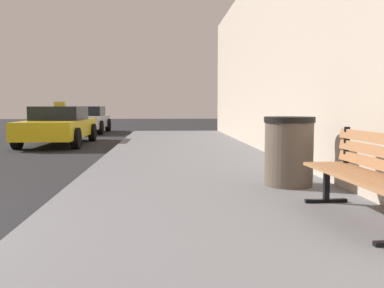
{
  "coord_description": "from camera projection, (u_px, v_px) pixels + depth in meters",
  "views": [
    {
      "loc": [
        3.39,
        -3.58,
        1.28
      ],
      "look_at": [
        3.88,
        4.0,
        0.6
      ],
      "focal_mm": 39.72,
      "sensor_mm": 36.0,
      "label": 1
    }
  ],
  "objects": [
    {
      "name": "car_white",
      "position": [
        87.0,
        119.0,
        20.32
      ],
      "size": [
        1.93,
        4.12,
        1.27
      ],
      "rotation": [
        0.0,
        0.0,
        3.14
      ],
      "color": "white",
      "rests_on": "ground_plane"
    },
    {
      "name": "trash_bin",
      "position": [
        289.0,
        151.0,
        6.03
      ],
      "size": [
        0.71,
        0.71,
        0.98
      ],
      "color": "brown",
      "rests_on": "sidewalk"
    },
    {
      "name": "car_yellow",
      "position": [
        59.0,
        125.0,
        14.13
      ],
      "size": [
        1.95,
        4.57,
        1.43
      ],
      "rotation": [
        0.0,
        0.0,
        3.14
      ],
      "color": "yellow",
      "rests_on": "ground_plane"
    },
    {
      "name": "bench",
      "position": [
        368.0,
        169.0,
        4.18
      ],
      "size": [
        0.55,
        1.81,
        0.89
      ],
      "rotation": [
        0.0,
        0.0,
        0.03
      ],
      "color": "#9E6B42",
      "rests_on": "sidewalk"
    },
    {
      "name": "sidewalk",
      "position": [
        235.0,
        245.0,
        3.7
      ],
      "size": [
        4.0,
        32.0,
        0.15
      ],
      "primitive_type": "cube",
      "color": "slate",
      "rests_on": "ground_plane"
    }
  ]
}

